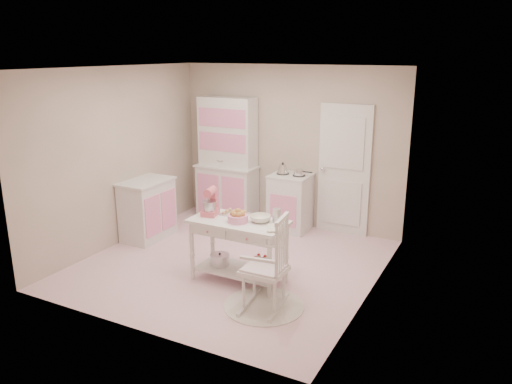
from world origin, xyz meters
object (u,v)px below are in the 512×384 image
(stove, at_px, (290,202))
(rocking_chair, at_px, (264,262))
(base_cabinet, at_px, (148,209))
(work_table, at_px, (239,251))
(bread_basket, at_px, (238,218))
(stand_mixer, at_px, (210,202))
(hutch, at_px, (227,159))

(stove, xyz_separation_m, rocking_chair, (0.76, -2.46, 0.09))
(stove, height_order, base_cabinet, same)
(work_table, distance_m, bread_basket, 0.45)
(rocking_chair, height_order, stand_mixer, stand_mixer)
(hutch, xyz_separation_m, bread_basket, (1.40, -2.10, -0.19))
(stove, relative_size, bread_basket, 3.68)
(base_cabinet, distance_m, work_table, 2.08)
(base_cabinet, relative_size, stand_mixer, 2.71)
(work_table, height_order, stand_mixer, stand_mixer)
(hutch, bearing_deg, work_table, -56.13)
(stove, height_order, work_table, stove)
(stove, bearing_deg, base_cabinet, -143.13)
(stand_mixer, bearing_deg, work_table, -15.44)
(bread_basket, bearing_deg, work_table, 111.80)
(work_table, xyz_separation_m, stand_mixer, (-0.42, 0.02, 0.57))
(stove, xyz_separation_m, bread_basket, (0.20, -2.05, 0.39))
(bread_basket, bearing_deg, rocking_chair, -35.86)
(hutch, relative_size, base_cabinet, 2.26)
(rocking_chair, xyz_separation_m, work_table, (-0.58, 0.45, -0.15))
(stove, relative_size, base_cabinet, 1.00)
(rocking_chair, distance_m, work_table, 0.75)
(stove, bearing_deg, stand_mixer, -96.94)
(stand_mixer, xyz_separation_m, bread_basket, (0.44, -0.07, -0.12))
(stand_mixer, bearing_deg, bread_basket, -21.76)
(stand_mixer, bearing_deg, stove, 70.34)
(work_table, height_order, bread_basket, bread_basket)
(stand_mixer, height_order, bread_basket, stand_mixer)
(stove, bearing_deg, rocking_chair, -72.86)
(work_table, bearing_deg, stove, 95.09)
(work_table, relative_size, bread_basket, 4.80)
(rocking_chair, xyz_separation_m, bread_basket, (-0.56, 0.40, 0.30))
(base_cabinet, height_order, work_table, base_cabinet)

